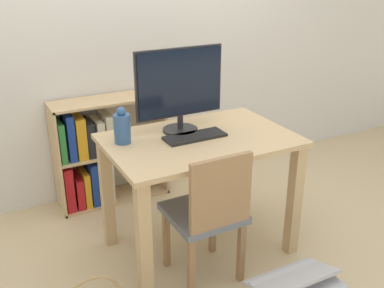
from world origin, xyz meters
The scene contains 8 objects.
ground_plane centered at (0.00, 0.00, 0.00)m, with size 10.00×10.00×0.00m, color #CCB284.
wall_back centered at (0.00, 1.06, 1.30)m, with size 8.00×0.05×2.60m.
desk centered at (0.00, 0.00, 0.61)m, with size 1.11×0.74×0.77m.
monitor centered at (-0.05, 0.16, 1.06)m, with size 0.56×0.22×0.51m.
keyboard centered at (-0.03, 0.01, 0.78)m, with size 0.37×0.14×0.02m.
vase centered at (-0.43, 0.14, 0.87)m, with size 0.10×0.10×0.22m.
chair centered at (-0.11, -0.30, 0.46)m, with size 0.40×0.40×0.84m.
bookshelf centered at (-0.42, 0.89, 0.38)m, with size 0.84×0.28×0.81m.
Camera 1 is at (-1.19, -2.17, 1.77)m, focal length 42.00 mm.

